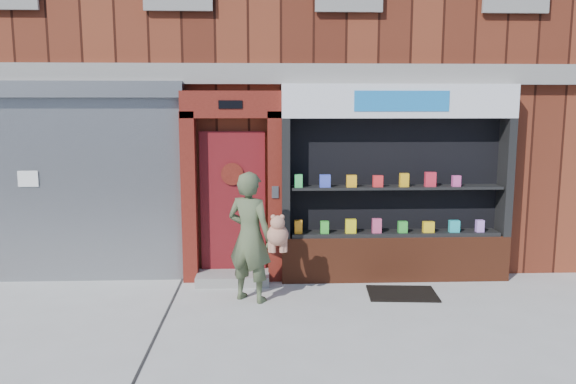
{
  "coord_description": "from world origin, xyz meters",
  "views": [
    {
      "loc": [
        -0.25,
        -6.6,
        2.68
      ],
      "look_at": [
        0.06,
        1.0,
        1.51
      ],
      "focal_mm": 35.0,
      "sensor_mm": 36.0,
      "label": 1
    }
  ],
  "objects": [
    {
      "name": "ground",
      "position": [
        0.0,
        0.0,
        0.0
      ],
      "size": [
        80.0,
        80.0,
        0.0
      ],
      "primitive_type": "plane",
      "color": "#9E9E99",
      "rests_on": "ground"
    },
    {
      "name": "doormat",
      "position": [
        1.71,
        1.07,
        0.01
      ],
      "size": [
        1.02,
        0.75,
        0.02
      ],
      "primitive_type": "cube",
      "rotation": [
        0.0,
        0.0,
        -0.08
      ],
      "color": "black",
      "rests_on": "ground"
    },
    {
      "name": "pharmacy_bay",
      "position": [
        1.75,
        1.81,
        1.37
      ],
      "size": [
        3.5,
        0.41,
        3.0
      ],
      "color": "maroon",
      "rests_on": "ground"
    },
    {
      "name": "building",
      "position": [
        -0.0,
        5.99,
        4.0
      ],
      "size": [
        12.0,
        8.16,
        8.0
      ],
      "color": "#4B1C11",
      "rests_on": "ground"
    },
    {
      "name": "red_door_bay",
      "position": [
        -0.75,
        1.86,
        1.46
      ],
      "size": [
        1.52,
        0.58,
        2.9
      ],
      "color": "#4E130D",
      "rests_on": "ground"
    },
    {
      "name": "shutter_bay",
      "position": [
        -3.0,
        1.93,
        1.72
      ],
      "size": [
        3.1,
        0.3,
        3.04
      ],
      "color": "gray",
      "rests_on": "ground"
    },
    {
      "name": "woman",
      "position": [
        -0.44,
        0.92,
        0.91
      ],
      "size": [
        0.92,
        0.7,
        1.81
      ],
      "color": "#495538",
      "rests_on": "ground"
    }
  ]
}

